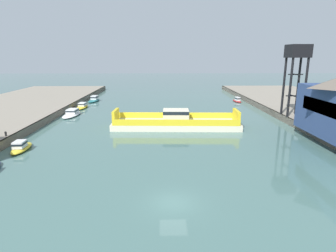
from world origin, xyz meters
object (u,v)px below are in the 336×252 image
(chain_ferry, at_px, (176,122))
(moored_boat_near_right, at_px, (82,106))
(moored_boat_mid_left, at_px, (21,147))
(moored_boat_near_left, at_px, (94,99))
(crane_tower, at_px, (297,59))
(moored_boat_far_right, at_px, (237,100))
(moored_boat_mid_right, at_px, (72,113))

(chain_ferry, bearing_deg, moored_boat_near_right, 137.89)
(moored_boat_near_right, xyz_separation_m, moored_boat_mid_left, (0.54, -33.19, 0.04))
(moored_boat_near_right, bearing_deg, moored_boat_mid_left, -89.06)
(chain_ferry, distance_m, moored_boat_near_left, 38.74)
(moored_boat_near_left, height_order, moored_boat_near_right, moored_boat_near_left)
(moored_boat_near_right, bearing_deg, crane_tower, -19.92)
(chain_ferry, relative_size, moored_boat_near_left, 3.23)
(chain_ferry, bearing_deg, moored_boat_mid_left, -150.58)
(moored_boat_near_right, distance_m, crane_tower, 50.40)
(moored_boat_near_right, relative_size, moored_boat_far_right, 1.35)
(chain_ferry, xyz_separation_m, moored_boat_mid_left, (-22.28, -12.57, -0.49))
(moored_boat_mid_right, bearing_deg, moored_boat_mid_left, -89.41)
(moored_boat_mid_right, bearing_deg, moored_boat_near_right, 91.83)
(moored_boat_far_right, bearing_deg, moored_boat_mid_left, -134.46)
(moored_boat_mid_left, height_order, moored_boat_mid_right, moored_boat_mid_left)
(moored_boat_mid_right, bearing_deg, moored_boat_far_right, 23.91)
(moored_boat_near_left, distance_m, moored_boat_far_right, 41.61)
(moored_boat_near_right, xyz_separation_m, moored_boat_mid_right, (0.30, -9.37, 0.03))
(moored_boat_near_right, bearing_deg, moored_boat_near_left, 87.13)
(moored_boat_far_right, relative_size, crane_tower, 0.39)
(moored_boat_near_left, relative_size, moored_boat_mid_left, 1.29)
(moored_boat_near_right, height_order, crane_tower, crane_tower)
(moored_boat_near_right, relative_size, moored_boat_mid_left, 1.29)
(moored_boat_near_left, xyz_separation_m, moored_boat_mid_right, (-0.25, -20.43, -0.08))
(moored_boat_mid_right, bearing_deg, crane_tower, -9.09)
(moored_boat_mid_left, distance_m, moored_boat_far_right, 59.35)
(moored_boat_near_left, bearing_deg, moored_boat_near_right, -92.87)
(moored_boat_near_right, height_order, moored_boat_mid_left, moored_boat_mid_left)
(chain_ferry, relative_size, crane_tower, 1.72)
(moored_boat_near_right, height_order, moored_boat_mid_right, moored_boat_mid_right)
(moored_boat_near_right, distance_m, moored_boat_mid_left, 33.20)
(moored_boat_far_right, distance_m, crane_tower, 28.70)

